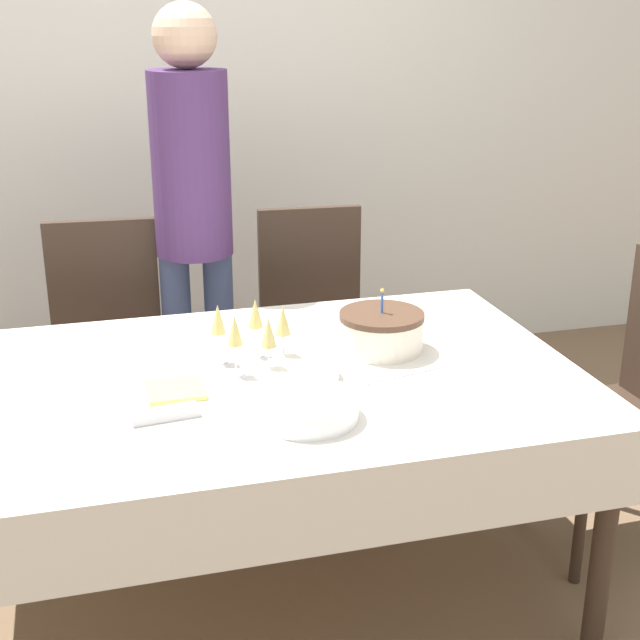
{
  "coord_description": "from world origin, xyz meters",
  "views": [
    {
      "loc": [
        -0.43,
        -2.23,
        1.7
      ],
      "look_at": [
        0.19,
        0.07,
        0.85
      ],
      "focal_mm": 50.0,
      "sensor_mm": 36.0,
      "label": 1
    }
  ],
  "objects_px": {
    "dining_chair_far_left": "(107,343)",
    "plate_stack_main": "(307,408)",
    "birthday_cake": "(381,331)",
    "plate_stack_dessert": "(302,372)",
    "dining_chair_right_end": "(633,393)",
    "champagne_tray": "(253,342)",
    "person_standing": "(192,198)",
    "dining_chair_far_right": "(315,324)"
  },
  "relations": [
    {
      "from": "birthday_cake",
      "to": "plate_stack_dessert",
      "type": "relative_size",
      "value": 1.22
    },
    {
      "from": "champagne_tray",
      "to": "plate_stack_dessert",
      "type": "bearing_deg",
      "value": -41.52
    },
    {
      "from": "dining_chair_right_end",
      "to": "champagne_tray",
      "type": "xyz_separation_m",
      "value": [
        -1.21,
        0.05,
        0.28
      ]
    },
    {
      "from": "birthday_cake",
      "to": "plate_stack_main",
      "type": "xyz_separation_m",
      "value": [
        -0.33,
        -0.39,
        -0.03
      ]
    },
    {
      "from": "dining_chair_right_end",
      "to": "plate_stack_dessert",
      "type": "distance_m",
      "value": 1.12
    },
    {
      "from": "champagne_tray",
      "to": "birthday_cake",
      "type": "bearing_deg",
      "value": 6.61
    },
    {
      "from": "person_standing",
      "to": "dining_chair_far_left",
      "type": "bearing_deg",
      "value": -170.71
    },
    {
      "from": "dining_chair_far_left",
      "to": "birthday_cake",
      "type": "bearing_deg",
      "value": -45.62
    },
    {
      "from": "champagne_tray",
      "to": "dining_chair_right_end",
      "type": "bearing_deg",
      "value": -2.35
    },
    {
      "from": "champagne_tray",
      "to": "dining_chair_far_right",
      "type": "bearing_deg",
      "value": 64.44
    },
    {
      "from": "person_standing",
      "to": "plate_stack_main",
      "type": "bearing_deg",
      "value": -85.13
    },
    {
      "from": "plate_stack_main",
      "to": "plate_stack_dessert",
      "type": "height_order",
      "value": "plate_stack_main"
    },
    {
      "from": "dining_chair_far_left",
      "to": "dining_chair_far_right",
      "type": "distance_m",
      "value": 0.78
    },
    {
      "from": "birthday_cake",
      "to": "person_standing",
      "type": "relative_size",
      "value": 0.15
    },
    {
      "from": "dining_chair_far_left",
      "to": "plate_stack_dessert",
      "type": "relative_size",
      "value": 4.65
    },
    {
      "from": "person_standing",
      "to": "birthday_cake",
      "type": "bearing_deg",
      "value": -62.97
    },
    {
      "from": "dining_chair_far_right",
      "to": "person_standing",
      "type": "height_order",
      "value": "person_standing"
    },
    {
      "from": "plate_stack_main",
      "to": "plate_stack_dessert",
      "type": "bearing_deg",
      "value": 78.72
    },
    {
      "from": "dining_chair_far_left",
      "to": "plate_stack_dessert",
      "type": "height_order",
      "value": "dining_chair_far_left"
    },
    {
      "from": "dining_chair_right_end",
      "to": "plate_stack_dessert",
      "type": "bearing_deg",
      "value": -177.35
    },
    {
      "from": "plate_stack_dessert",
      "to": "birthday_cake",
      "type": "bearing_deg",
      "value": 27.57
    },
    {
      "from": "plate_stack_main",
      "to": "plate_stack_dessert",
      "type": "distance_m",
      "value": 0.25
    },
    {
      "from": "dining_chair_far_left",
      "to": "birthday_cake",
      "type": "xyz_separation_m",
      "value": [
        0.78,
        -0.79,
        0.26
      ]
    },
    {
      "from": "dining_chair_far_left",
      "to": "person_standing",
      "type": "xyz_separation_m",
      "value": [
        0.34,
        0.06,
        0.51
      ]
    },
    {
      "from": "dining_chair_far_right",
      "to": "champagne_tray",
      "type": "height_order",
      "value": "dining_chair_far_right"
    },
    {
      "from": "dining_chair_right_end",
      "to": "birthday_cake",
      "type": "xyz_separation_m",
      "value": [
        -0.82,
        0.1,
        0.26
      ]
    },
    {
      "from": "birthday_cake",
      "to": "plate_stack_main",
      "type": "bearing_deg",
      "value": -130.15
    },
    {
      "from": "plate_stack_main",
      "to": "person_standing",
      "type": "height_order",
      "value": "person_standing"
    },
    {
      "from": "champagne_tray",
      "to": "plate_stack_dessert",
      "type": "xyz_separation_m",
      "value": [
        0.11,
        -0.1,
        -0.06
      ]
    },
    {
      "from": "dining_chair_far_right",
      "to": "person_standing",
      "type": "xyz_separation_m",
      "value": [
        -0.44,
        0.06,
        0.51
      ]
    },
    {
      "from": "dining_chair_right_end",
      "to": "birthday_cake",
      "type": "bearing_deg",
      "value": 173.36
    },
    {
      "from": "birthday_cake",
      "to": "plate_stack_dessert",
      "type": "bearing_deg",
      "value": -152.43
    },
    {
      "from": "dining_chair_right_end",
      "to": "champagne_tray",
      "type": "relative_size",
      "value": 3.23
    },
    {
      "from": "birthday_cake",
      "to": "plate_stack_main",
      "type": "relative_size",
      "value": 0.97
    },
    {
      "from": "dining_chair_far_left",
      "to": "dining_chair_far_right",
      "type": "bearing_deg",
      "value": 0.0
    },
    {
      "from": "dining_chair_far_left",
      "to": "plate_stack_dessert",
      "type": "bearing_deg",
      "value": -62.12
    },
    {
      "from": "champagne_tray",
      "to": "plate_stack_main",
      "type": "height_order",
      "value": "champagne_tray"
    },
    {
      "from": "dining_chair_far_left",
      "to": "birthday_cake",
      "type": "height_order",
      "value": "dining_chair_far_left"
    },
    {
      "from": "person_standing",
      "to": "dining_chair_far_right",
      "type": "bearing_deg",
      "value": -7.23
    },
    {
      "from": "plate_stack_dessert",
      "to": "person_standing",
      "type": "relative_size",
      "value": 0.12
    },
    {
      "from": "dining_chair_far_left",
      "to": "plate_stack_main",
      "type": "distance_m",
      "value": 1.28
    },
    {
      "from": "dining_chair_right_end",
      "to": "champagne_tray",
      "type": "bearing_deg",
      "value": 177.65
    }
  ]
}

